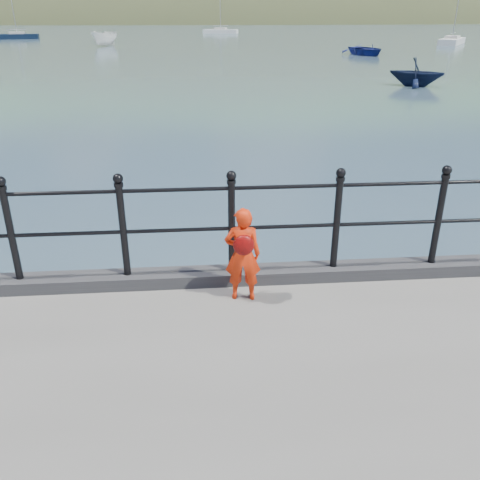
{
  "coord_description": "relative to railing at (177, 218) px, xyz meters",
  "views": [
    {
      "loc": [
        0.25,
        -5.38,
        3.91
      ],
      "look_at": [
        0.69,
        -0.2,
        1.55
      ],
      "focal_mm": 38.0,
      "sensor_mm": 36.0,
      "label": 1
    }
  ],
  "objects": [
    {
      "name": "ground",
      "position": [
        -0.0,
        0.15,
        -1.82
      ],
      "size": [
        600.0,
        600.0,
        0.0
      ],
      "primitive_type": "plane",
      "color": "#2D4251",
      "rests_on": "ground"
    },
    {
      "name": "kerb",
      "position": [
        -0.0,
        -0.0,
        -0.75
      ],
      "size": [
        60.0,
        0.3,
        0.15
      ],
      "primitive_type": "cube",
      "color": "#28282B",
      "rests_on": "quay"
    },
    {
      "name": "railing",
      "position": [
        0.0,
        0.0,
        0.0
      ],
      "size": [
        18.11,
        0.11,
        1.2
      ],
      "color": "black",
      "rests_on": "kerb"
    },
    {
      "name": "far_shore",
      "position": [
        38.34,
        239.56,
        -24.39
      ],
      "size": [
        830.0,
        200.0,
        156.0
      ],
      "color": "#333A21",
      "rests_on": "ground"
    },
    {
      "name": "child",
      "position": [
        0.69,
        -0.39,
        -0.29
      ],
      "size": [
        0.41,
        0.33,
        1.06
      ],
      "rotation": [
        0.0,
        0.0,
        3.05
      ],
      "color": "red",
      "rests_on": "quay"
    },
    {
      "name": "launch_blue",
      "position": [
        16.5,
        44.67,
        -1.33
      ],
      "size": [
        4.39,
        5.43,
        0.99
      ],
      "primitive_type": "imported",
      "rotation": [
        0.0,
        0.0,
        0.22
      ],
      "color": "navy",
      "rests_on": "ground"
    },
    {
      "name": "launch_white",
      "position": [
        -10.13,
        59.86,
        -0.96
      ],
      "size": [
        3.4,
        4.75,
        1.72
      ],
      "primitive_type": "imported",
      "rotation": [
        0.0,
        0.0,
        -0.43
      ],
      "color": "white",
      "rests_on": "ground"
    },
    {
      "name": "launch_navy",
      "position": [
        12.56,
        23.34,
        -1.06
      ],
      "size": [
        3.77,
        3.62,
        1.53
      ],
      "primitive_type": "imported",
      "rotation": [
        0.0,
        0.0,
        1.05
      ],
      "color": "black",
      "rests_on": "ground"
    },
    {
      "name": "sailboat_deep",
      "position": [
        5.19,
        94.09,
        -1.48
      ],
      "size": [
        6.44,
        3.53,
        9.12
      ],
      "rotation": [
        0.0,
        0.0,
        -0.29
      ],
      "color": "white",
      "rests_on": "ground"
    },
    {
      "name": "sailboat_far",
      "position": [
        32.24,
        59.86,
        -1.48
      ],
      "size": [
        6.09,
        7.53,
        10.8
      ],
      "rotation": [
        0.0,
        0.0,
        0.97
      ],
      "color": "white",
      "rests_on": "ground"
    },
    {
      "name": "sailboat_left",
      "position": [
        -25.5,
        77.34,
        -1.49
      ],
      "size": [
        6.11,
        2.63,
        8.42
      ],
      "rotation": [
        0.0,
        0.0,
        0.14
      ],
      "color": "black",
      "rests_on": "ground"
    }
  ]
}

